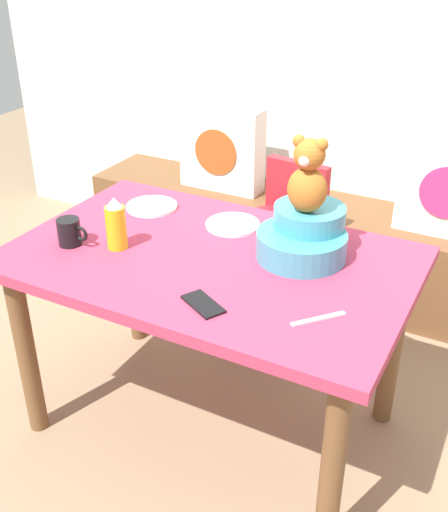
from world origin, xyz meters
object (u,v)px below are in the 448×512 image
Objects in this scene: pillow_floral_left at (222,148)px; dinner_plate_near at (152,206)px; infant_seat_teal at (304,236)px; coffee_mug at (70,232)px; teddy_bear at (308,177)px; dining_table at (210,282)px; cell_phone at (203,304)px; highchair at (281,227)px; ketchup_bottle at (116,224)px; book_stack at (290,194)px; dinner_plate_far at (233,225)px.

pillow_floral_left reaches higher than dinner_plate_near.
dinner_plate_near is at bearing -78.94° from pillow_floral_left.
infant_seat_teal is 2.75× the size of coffee_mug.
teddy_bear reaches higher than infant_seat_teal.
dining_table is 4.07× the size of infant_seat_teal.
teddy_bear is 1.74× the size of cell_phone.
highchair is 6.58× the size of coffee_mug.
highchair is 1.02m from coffee_mug.
infant_seat_teal is 0.63m from ketchup_bottle.
pillow_floral_left is at bearing -176.91° from book_stack.
dinner_plate_far is at bearing 46.31° from cell_phone.
pillow_floral_left is 1.32m from coffee_mug.
coffee_mug reaches higher than dinner_plate_far.
cell_phone reaches higher than book_stack.
coffee_mug is at bearing -101.91° from book_stack.
pillow_floral_left is 0.43m from book_stack.
dining_table is 6.71× the size of dinner_plate_far.
dinner_plate_far is (0.36, 0.00, 0.00)m from dinner_plate_near.
book_stack is at bearing 107.18° from highchair.
pillow_floral_left is 3.67× the size of coffee_mug.
dinner_plate_far is (-0.04, 0.24, 0.11)m from dining_table.
infant_seat_teal is at bearing -7.13° from dinner_plate_near.
book_stack is at bearing 84.40° from ketchup_bottle.
ketchup_bottle reaches higher than dinner_plate_near.
pillow_floral_left is 2.20× the size of book_stack.
dinner_plate_near is at bearing -179.58° from dinner_plate_far.
dining_table reaches higher than book_stack.
pillow_floral_left is 2.20× the size of dinner_plate_near.
dining_table is 0.47m from dinner_plate_near.
ketchup_bottle is 1.54× the size of coffee_mug.
coffee_mug is at bearing -100.59° from dinner_plate_near.
infant_seat_teal reaches higher than highchair.
highchair is 3.16× the size of teddy_bear.
infant_seat_teal is at bearing -49.89° from pillow_floral_left.
infant_seat_teal reaches higher than dinner_plate_far.
cell_phone is (0.18, -1.02, 0.22)m from highchair.
teddy_bear is at bearing -65.94° from book_stack.
ketchup_bottle is at bearing 95.98° from cell_phone.
pillow_floral_left is at bearing 94.66° from coffee_mug.
dinner_plate_near is 1.00× the size of dinner_plate_far.
highchair is at bearing 118.76° from infant_seat_teal.
pillow_floral_left is 1.33× the size of infant_seat_teal.
cell_phone is (-0.14, -0.43, -0.27)m from teddy_bear.
highchair reaches higher than cell_phone.
teddy_bear is (0.00, -0.00, 0.21)m from infant_seat_teal.
dinner_plate_far is 1.39× the size of cell_phone.
pillow_floral_left is at bearing 54.38° from cell_phone.
book_stack is at bearing 114.06° from teddy_bear.
ketchup_bottle is (0.26, -1.25, 0.15)m from pillow_floral_left.
dinner_plate_near is at bearing -124.23° from highchair.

